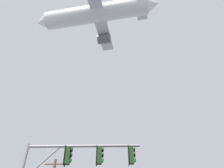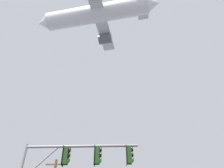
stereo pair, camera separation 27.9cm
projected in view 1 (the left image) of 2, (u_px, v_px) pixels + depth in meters
The scene contains 2 objects.
signal_pole_near at pixel (70, 167), 11.15m from camera, with size 6.29×0.56×5.79m.
airplane at pixel (96, 14), 50.88m from camera, with size 29.97×23.15×8.16m.
Camera 1 is at (-0.32, -4.49, 1.36)m, focal length 34.47 mm.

